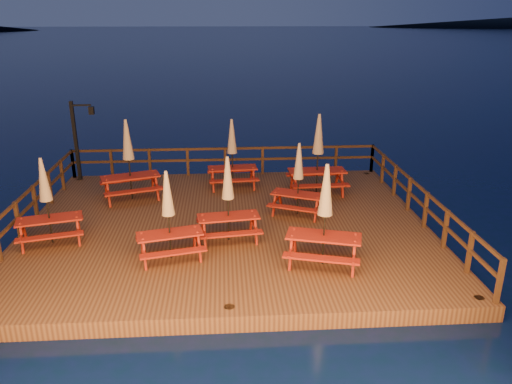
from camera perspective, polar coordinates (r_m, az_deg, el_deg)
ground at (r=15.37m, az=-3.31°, el=-4.91°), size 500.00×500.00×0.00m
deck at (r=15.28m, az=-3.32°, el=-4.23°), size 12.00×10.00×0.40m
deck_piles at (r=15.49m, az=-3.29°, el=-5.92°), size 11.44×9.44×1.40m
railing at (r=16.59m, az=-3.46°, el=1.32°), size 11.80×9.75×1.10m
lamp_post at (r=19.73m, az=-19.55°, el=6.31°), size 0.85×0.18×3.00m
picnic_table_0 at (r=14.57m, az=-22.84°, el=-0.83°), size 2.01×1.79×2.44m
picnic_table_1 at (r=17.37m, az=7.09°, el=4.46°), size 2.02×1.68×2.82m
picnic_table_2 at (r=12.34m, az=7.88°, el=-2.49°), size 2.20×1.97×2.64m
picnic_table_3 at (r=17.91m, az=-2.74°, el=4.53°), size 1.87×1.58×2.51m
picnic_table_4 at (r=17.22m, az=-14.35°, el=3.73°), size 2.33×2.11×2.75m
picnic_table_5 at (r=13.63m, az=-3.22°, el=-0.66°), size 1.86×1.60×2.42m
picnic_table_6 at (r=15.47m, az=4.86°, el=1.60°), size 2.02×1.88×2.31m
picnic_table_7 at (r=12.77m, az=-9.97°, el=-2.51°), size 1.93×1.71×2.37m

